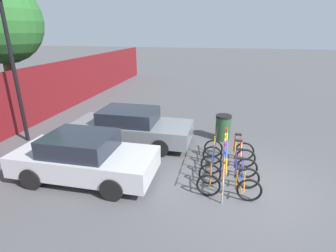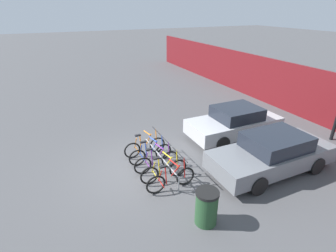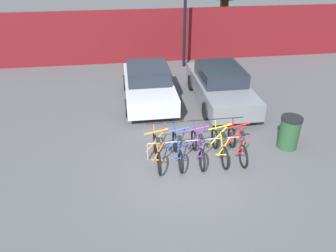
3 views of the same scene
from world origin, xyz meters
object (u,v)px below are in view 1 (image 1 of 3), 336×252
Objects in this scene: bike_rack at (224,162)px; bicycle_yellow at (229,155)px; bicycle_blue at (229,175)px; bicycle_purple at (229,165)px; trash_bin at (223,127)px; bicycle_red at (229,149)px; car_silver at (84,157)px; bicycle_orange at (229,186)px; car_grey at (132,127)px; lamp_post at (13,63)px.

bicycle_yellow reaches higher than bike_rack.
bicycle_purple is (0.59, 0.00, 0.00)m from bicycle_blue.
trash_bin is at bearing 6.03° from bicycle_purple.
bicycle_purple is 1.18m from bicycle_red.
bicycle_red is (1.18, 0.00, 0.00)m from bicycle_purple.
bicycle_yellow is 4.54m from car_silver.
bicycle_yellow is at bearing 2.60° from bicycle_orange.
bicycle_red reaches higher than bike_rack.
bicycle_orange is at bearing -179.92° from bicycle_blue.
car_grey is (1.71, 3.71, 0.31)m from bicycle_purple.
bike_rack is at bearing -115.62° from car_grey.
bike_rack is 1.70× the size of bicycle_orange.
car_silver is at bearing 134.60° from trash_bin.
car_grey is (2.30, 3.71, 0.31)m from bicycle_blue.
car_silver is at bearing 90.59° from bicycle_orange.
trash_bin is at bearing -76.91° from lamp_post.
car_silver is at bearing 110.90° from bicycle_yellow.
lamp_post reaches higher than bicycle_red.
bicycle_orange is 0.38× the size of car_grey.
bicycle_yellow is at bearing -93.13° from lamp_post.
trash_bin is at bearing 4.02° from bicycle_blue.
bicycle_yellow is at bearing -105.98° from car_grey.
bicycle_red is 4.76m from car_silver.
bicycle_blue and bicycle_yellow have the same top height.
trash_bin is (2.88, 0.09, 0.05)m from bike_rack.
bike_rack is at bearing 91.40° from bicycle_purple.
bicycle_orange reaches higher than bike_rack.
car_grey is at bearing 66.57° from bicycle_purple.
bicycle_orange is at bearing -92.01° from car_silver.
bicycle_purple is at bearing 2.60° from bicycle_orange.
bicycle_purple is 4.34m from car_silver.
lamp_post is (0.44, 7.97, 2.71)m from bicycle_yellow.
car_grey reaches higher than bicycle_red.
bicycle_yellow is 0.38× the size of car_grey.
bicycle_blue is at bearing 179.15° from bicycle_yellow.
bicycle_blue is 1.00× the size of bicycle_red.
car_grey reaches higher than bicycle_purple.
bike_rack is 8.32m from lamp_post.
bicycle_orange is 1.00× the size of bicycle_yellow.
car_grey is 4.93m from lamp_post.
bicycle_blue is 1.77m from bicycle_red.
bicycle_orange is 0.59m from bicycle_blue.
trash_bin is at bearing -71.33° from car_grey.
bicycle_red is at bearing 1.29° from bicycle_purple.
bicycle_red is 0.38× the size of car_grey.
lamp_post is at bearing 98.35° from car_grey.
bicycle_yellow is (1.23, 0.00, 0.00)m from bicycle_blue.
trash_bin is (4.06, 0.24, 0.14)m from bicycle_orange.
trash_bin is at bearing -45.40° from car_silver.
car_silver is (-1.03, 4.21, 0.31)m from bicycle_purple.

